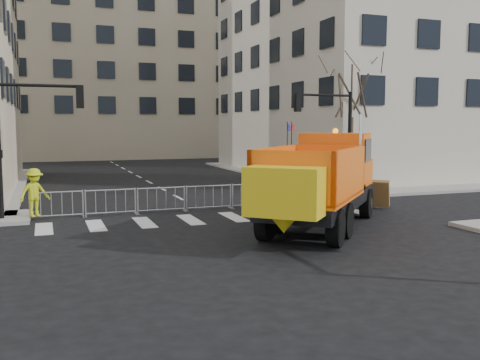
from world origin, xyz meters
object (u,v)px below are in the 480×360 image
object	(u,v)px
cop_a	(337,188)
cop_b	(349,182)
newspaper_box	(330,182)
plow_truck	(320,179)
cop_c	(349,184)
worker	(35,193)

from	to	relation	value
cop_a	cop_b	bearing A→B (deg)	-172.37
cop_a	cop_b	xyz separation A→B (m)	(0.92, 0.40, 0.20)
newspaper_box	plow_truck	bearing A→B (deg)	-97.09
plow_truck	cop_c	size ratio (longest dim) A/B	5.18
plow_truck	worker	size ratio (longest dim) A/B	5.11
cop_b	worker	bearing A→B (deg)	28.89
cop_c	cop_a	bearing A→B (deg)	-16.04
newspaper_box	worker	bearing A→B (deg)	-145.34
plow_truck	cop_c	distance (m)	6.64
cop_b	worker	distance (m)	13.81
cop_c	worker	distance (m)	13.81
cop_b	plow_truck	bearing A→B (deg)	80.06
plow_truck	newspaper_box	world-z (taller)	plow_truck
worker	plow_truck	bearing A→B (deg)	-58.10
cop_a	worker	distance (m)	12.92
worker	newspaper_box	xyz separation A→B (m)	(14.46, 2.52, -0.39)
cop_c	newspaper_box	world-z (taller)	cop_c
newspaper_box	cop_a	bearing A→B (deg)	-90.14
cop_a	newspaper_box	size ratio (longest dim) A/B	1.49
cop_c	worker	xyz separation A→B (m)	(-13.80, 0.46, 0.16)
plow_truck	newspaper_box	bearing A→B (deg)	10.92
cop_c	worker	size ratio (longest dim) A/B	0.99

